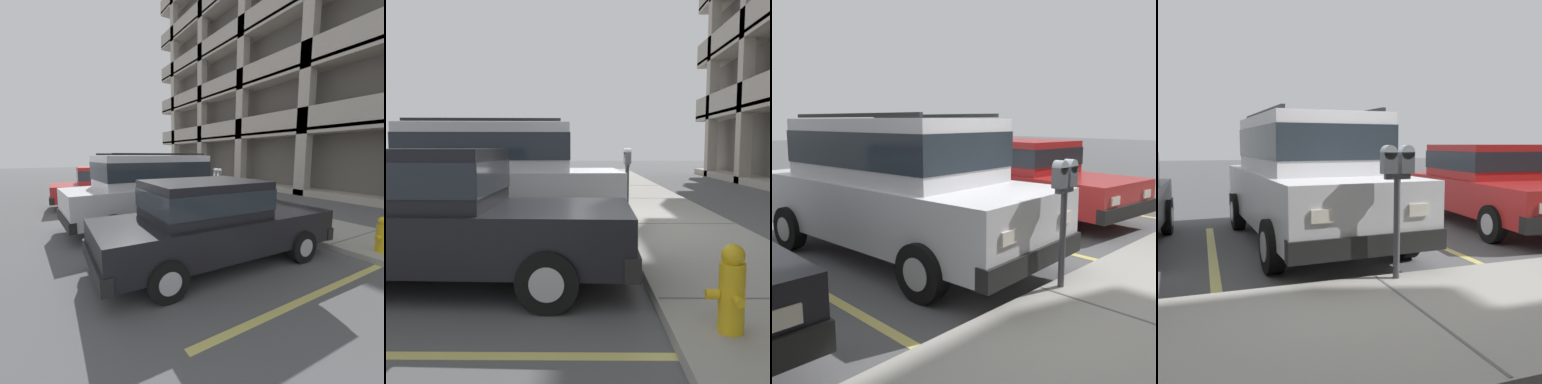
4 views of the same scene
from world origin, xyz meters
The scene contains 6 objects.
ground_plane centered at (0.00, 0.00, -0.05)m, with size 80.00×80.00×0.10m.
sidewalk centered at (0.00, 1.30, 0.06)m, with size 40.00×2.20×0.12m.
parking_stall_lines centered at (1.64, -1.40, 0.00)m, with size 13.23×4.80×0.01m.
silver_suv centered at (0.16, -2.19, 1.09)m, with size 2.21×4.88×2.03m.
red_sedan centered at (-3.48, -2.52, 0.82)m, with size 2.11×4.61×1.54m.
parking_meter_near centered at (-0.19, 0.35, 1.18)m, with size 0.35×0.12×1.41m.
Camera 3 is at (3.80, 2.74, 1.94)m, focal length 40.00 mm.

